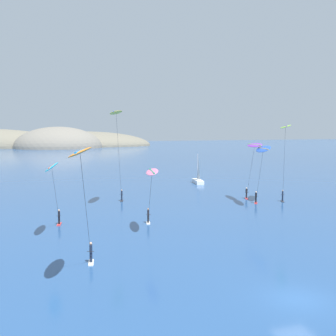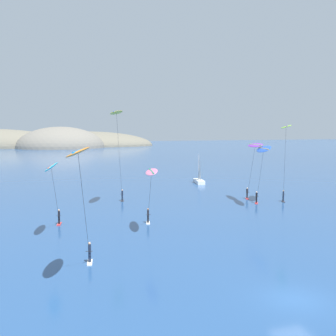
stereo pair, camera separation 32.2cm
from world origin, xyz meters
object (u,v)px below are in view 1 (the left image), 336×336
(kitesurfer_yellow, at_px, (117,119))
(kitesurfer_pink, at_px, (152,176))
(kitesurfer_cyan, at_px, (52,173))
(kitesurfer_blue, at_px, (263,153))
(sailboat_near, at_px, (197,180))
(kitesurfer_purple, at_px, (254,150))
(kitesurfer_orange, at_px, (81,163))
(kitesurfer_lime, at_px, (285,132))

(kitesurfer_yellow, xyz_separation_m, kitesurfer_pink, (0.65, -14.94, -6.09))
(kitesurfer_cyan, distance_m, kitesurfer_blue, 28.72)
(sailboat_near, height_order, kitesurfer_cyan, kitesurfer_cyan)
(sailboat_near, distance_m, kitesurfer_purple, 22.82)
(kitesurfer_purple, height_order, kitesurfer_cyan, kitesurfer_purple)
(sailboat_near, bearing_deg, kitesurfer_orange, -120.20)
(kitesurfer_yellow, bearing_deg, kitesurfer_lime, -13.12)
(sailboat_near, height_order, kitesurfer_purple, kitesurfer_purple)
(kitesurfer_cyan, bearing_deg, kitesurfer_pink, -7.73)
(kitesurfer_purple, relative_size, kitesurfer_cyan, 0.99)
(kitesurfer_purple, xyz_separation_m, kitesurfer_orange, (-27.37, -25.43, 0.86))
(kitesurfer_lime, distance_m, kitesurfer_cyan, 33.15)
(kitesurfer_cyan, bearing_deg, kitesurfer_orange, -85.03)
(sailboat_near, distance_m, kitesurfer_lime, 26.55)
(kitesurfer_lime, relative_size, kitesurfer_blue, 1.33)
(kitesurfer_pink, bearing_deg, kitesurfer_blue, 25.59)
(kitesurfer_lime, height_order, kitesurfer_pink, kitesurfer_lime)
(kitesurfer_purple, bearing_deg, sailboat_near, 89.78)
(kitesurfer_yellow, xyz_separation_m, kitesurfer_orange, (-7.87, -27.87, -3.41))
(kitesurfer_lime, height_order, kitesurfer_yellow, kitesurfer_yellow)
(kitesurfer_cyan, bearing_deg, kitesurfer_blue, 14.74)
(kitesurfer_yellow, distance_m, kitesurfer_blue, 20.20)
(kitesurfer_yellow, relative_size, kitesurfer_cyan, 1.50)
(sailboat_near, relative_size, kitesurfer_cyan, 0.68)
(kitesurfer_purple, bearing_deg, kitesurfer_pink, -146.45)
(kitesurfer_orange, bearing_deg, kitesurfer_yellow, 74.24)
(kitesurfer_purple, relative_size, kitesurfer_yellow, 0.66)
(sailboat_near, bearing_deg, kitesurfer_purple, -90.22)
(kitesurfer_yellow, height_order, kitesurfer_cyan, kitesurfer_yellow)
(sailboat_near, bearing_deg, kitesurfer_lime, -82.63)
(kitesurfer_cyan, relative_size, kitesurfer_blue, 1.03)
(kitesurfer_yellow, relative_size, kitesurfer_pink, 1.69)
(sailboat_near, distance_m, kitesurfer_yellow, 29.70)
(kitesurfer_lime, relative_size, kitesurfer_pink, 1.45)
(sailboat_near, xyz_separation_m, kitesurfer_cyan, (-28.69, -32.90, 5.76))
(kitesurfer_lime, distance_m, kitesurfer_yellow, 23.44)
(kitesurfer_pink, bearing_deg, kitesurfer_cyan, 172.27)
(kitesurfer_yellow, bearing_deg, sailboat_near, 44.56)
(kitesurfer_blue, distance_m, kitesurfer_pink, 20.03)
(kitesurfer_yellow, distance_m, kitesurfer_pink, 16.15)
(kitesurfer_cyan, bearing_deg, kitesurfer_yellow, 56.23)
(kitesurfer_yellow, bearing_deg, kitesurfer_cyan, -123.77)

